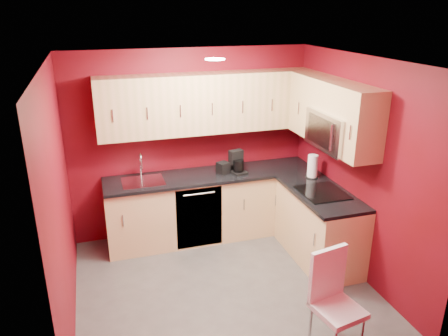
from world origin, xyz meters
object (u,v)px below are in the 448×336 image
napkin_holder (223,168)px  dining_chair (338,305)px  microwave (337,131)px  paper_towel (313,166)px  sink (143,178)px  coffee_maker (238,162)px

napkin_holder → dining_chair: bearing=-81.5°
microwave → paper_towel: (0.00, 0.49, -0.60)m
sink → dining_chair: size_ratio=0.54×
microwave → coffee_maker: 1.38m
coffee_maker → dining_chair: coffee_maker is taller
microwave → paper_towel: 0.77m
sink → paper_towel: bearing=-13.8°
sink → napkin_holder: 1.05m
coffee_maker → dining_chair: 2.38m
sink → microwave: bearing=-25.6°
sink → dining_chair: sink is taller
paper_towel → dining_chair: size_ratio=0.31×
napkin_holder → paper_towel: bearing=-24.3°
microwave → napkin_holder: (-1.05, 0.96, -0.67)m
coffee_maker → paper_towel: same height
microwave → coffee_maker: bearing=133.2°
dining_chair → microwave: bearing=53.2°
microwave → napkin_holder: bearing=137.4°
dining_chair → paper_towel: bearing=59.3°
coffee_maker → paper_towel: size_ratio=1.00×
coffee_maker → paper_towel: bearing=-41.1°
coffee_maker → microwave: bearing=-61.7°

